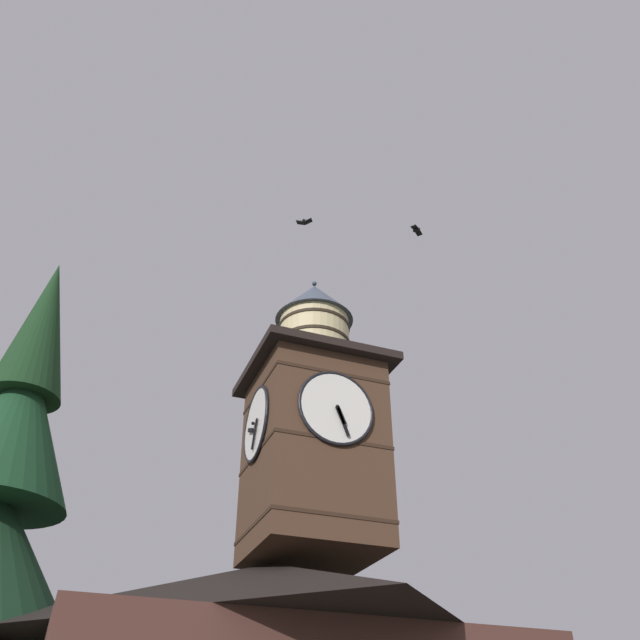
% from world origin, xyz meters
% --- Properties ---
extents(clock_tower, '(4.11, 4.11, 9.19)m').
position_xyz_m(clock_tower, '(-1.28, -1.42, 10.35)').
color(clock_tower, '#4C3323').
rests_on(clock_tower, building_main).
extents(pine_tree_behind, '(5.06, 5.06, 13.20)m').
position_xyz_m(pine_tree_behind, '(-2.36, -8.80, 5.75)').
color(pine_tree_behind, '#473323').
rests_on(pine_tree_behind, ground_plane).
extents(moon, '(1.55, 1.55, 1.55)m').
position_xyz_m(moon, '(-20.84, -43.47, 12.70)').
color(moon, silver).
extents(flying_bird_high, '(0.63, 0.55, 0.16)m').
position_xyz_m(flying_bird_high, '(-5.02, -0.60, 18.50)').
color(flying_bird_high, black).
extents(flying_bird_low, '(0.62, 0.51, 0.17)m').
position_xyz_m(flying_bird_low, '(-1.21, -2.34, 19.13)').
color(flying_bird_low, black).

